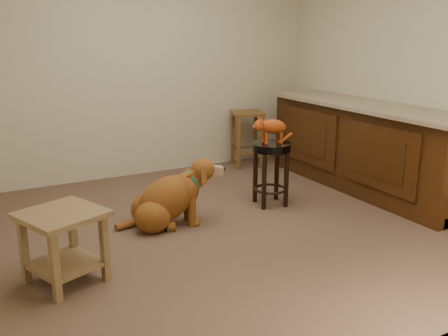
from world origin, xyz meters
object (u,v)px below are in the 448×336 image
padded_stool (271,161)px  golden_retriever (168,200)px  side_table (63,236)px  tabby_kitten (271,127)px  wood_stool (247,138)px

padded_stool → golden_retriever: (-1.10, -0.04, -0.21)m
padded_stool → side_table: (-2.11, -0.68, -0.11)m
padded_stool → golden_retriever: size_ratio=0.64×
side_table → tabby_kitten: 2.26m
padded_stool → tabby_kitten: tabby_kitten is taller
golden_retriever → tabby_kitten: size_ratio=2.11×
padded_stool → golden_retriever: 1.12m
tabby_kitten → wood_stool: bearing=78.3°
golden_retriever → tabby_kitten: 1.22m
golden_retriever → padded_stool: bearing=12.8°
side_table → golden_retriever: bearing=32.1°
wood_stool → tabby_kitten: size_ratio=1.51×
wood_stool → side_table: 3.35m
side_table → tabby_kitten: size_ratio=1.38×
padded_stool → side_table: padded_stool is taller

